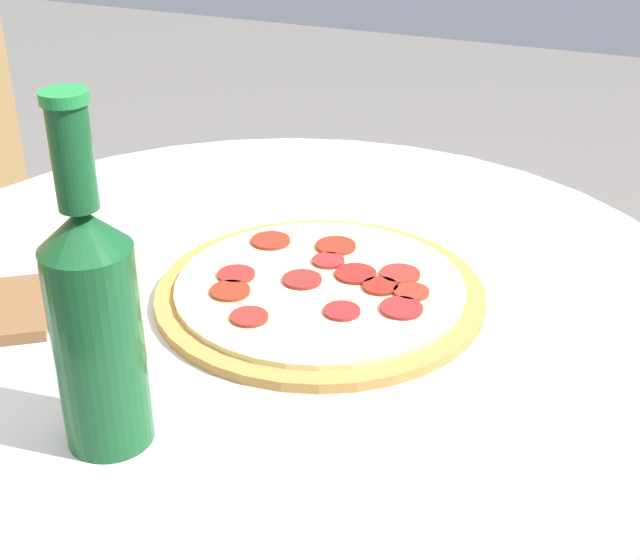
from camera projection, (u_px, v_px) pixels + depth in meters
table at (281, 404)px, 0.97m from camera, size 0.88×0.88×0.72m
pizza at (320, 291)px, 0.88m from camera, size 0.32×0.32×0.02m
beer_bottle at (95, 319)px, 0.64m from camera, size 0.07×0.07×0.27m
napkin at (113, 235)px, 1.00m from camera, size 0.14×0.13×0.01m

